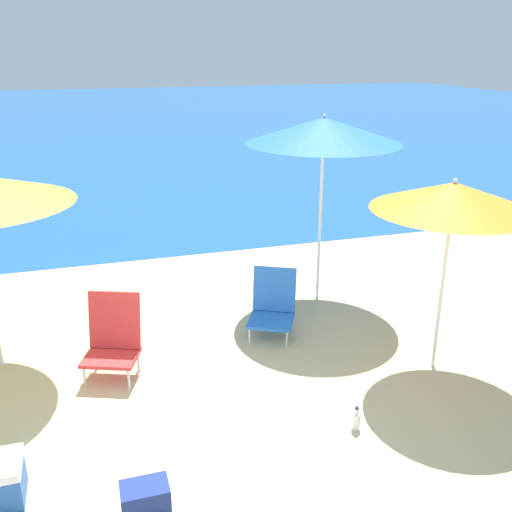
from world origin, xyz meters
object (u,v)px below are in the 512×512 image
Objects in this scene: beach_chair_red at (113,336)px; water_bottle at (356,420)px; beach_umbrella_blue at (324,131)px; backpack_navy at (146,506)px; beach_umbrella_orange at (453,197)px; beach_chair_blue at (273,305)px.

water_bottle is (1.92, -1.53, -0.33)m from beach_chair_red.
water_bottle is (-0.76, -2.68, -2.09)m from beach_umbrella_blue.
beach_chair_red is 2.48m from water_bottle.
beach_umbrella_blue is 7.12× the size of backpack_navy.
beach_umbrella_orange is at bearing 30.07° from water_bottle.
beach_umbrella_blue is at bearing 50.91° from backpack_navy.
backpack_navy is (-2.62, -3.22, -2.01)m from beach_umbrella_blue.
backpack_navy is 1.52× the size of water_bottle.
beach_chair_blue is at bearing 54.73° from backpack_navy.
beach_umbrella_blue is 10.82× the size of water_bottle.
beach_chair_blue reaches higher than backpack_navy.
beach_chair_blue is (-1.36, 1.20, -1.46)m from beach_umbrella_orange.
beach_chair_blue is 3.39× the size of water_bottle.
water_bottle is at bearing -105.84° from beach_umbrella_blue.
beach_umbrella_orange reaches higher than backpack_navy.
beach_umbrella_blue reaches higher than beach_chair_blue.
beach_chair_red is 1.13× the size of beach_chair_blue.
beach_umbrella_blue reaches higher than backpack_navy.
beach_umbrella_blue is 2.17m from beach_chair_blue.
water_bottle is at bearing -149.93° from beach_umbrella_orange.
beach_chair_red is at bearing 91.79° from backpack_navy.
beach_umbrella_blue is at bearing 68.15° from beach_chair_blue.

